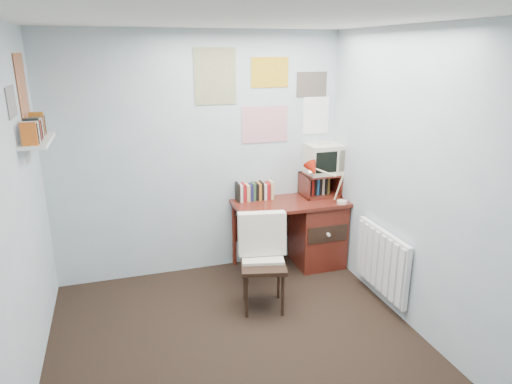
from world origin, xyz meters
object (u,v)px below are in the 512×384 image
tv_riser (320,184)px  radiator (382,261)px  desk_chair (263,265)px  desk_lamp (343,185)px  crt_tv (323,157)px  desk (312,230)px  wall_shelf (37,141)px

tv_riser → radiator: size_ratio=0.50×
desk_chair → desk_lamp: size_ratio=2.17×
desk_chair → crt_tv: (0.96, 0.84, 0.76)m
desk → desk_lamp: bearing=-43.6°
crt_tv → desk_lamp: bearing=-79.0°
crt_tv → wall_shelf: wall_shelf is taller
desk_lamp → wall_shelf: (-2.80, -0.16, 0.66)m
radiator → wall_shelf: bearing=169.1°
crt_tv → wall_shelf: 2.81m
tv_riser → desk: bearing=-137.0°
desk_chair → radiator: desk_chair is taller
desk → radiator: size_ratio=1.50×
crt_tv → radiator: (0.14, -1.06, -0.76)m
desk_lamp → tv_riser: bearing=124.2°
desk_lamp → crt_tv: size_ratio=1.07×
desk → radiator: desk is taller
desk → desk_chair: (-0.80, -0.71, 0.02)m
crt_tv → desk_chair: bearing=-139.7°
desk_chair → radiator: 1.12m
desk → desk_chair: bearing=-138.7°
desk → tv_riser: (0.12, 0.11, 0.48)m
tv_riser → crt_tv: bearing=29.7°
desk → tv_riser: bearing=43.0°
radiator → crt_tv: bearing=97.3°
desk_lamp → tv_riser: (-0.11, 0.33, -0.07)m
desk → wall_shelf: bearing=-171.6°
radiator → wall_shelf: 3.15m
desk → desk_chair: desk_chair is taller
desk → desk_lamp: (0.23, -0.22, 0.55)m
desk_lamp → crt_tv: 0.42m
desk → tv_riser: size_ratio=3.00×
tv_riser → desk_lamp: bearing=-71.7°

